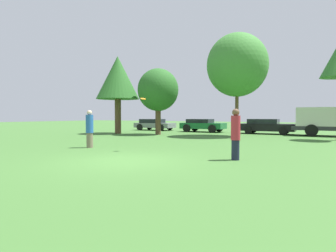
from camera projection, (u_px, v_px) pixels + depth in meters
ground_plane at (126, 161)px, 9.52m from camera, size 120.00×120.00×0.00m
person_thrower at (90, 129)px, 13.41m from camera, size 0.35×0.35×1.78m
person_catcher at (236, 134)px, 9.67m from camera, size 0.32×0.32×1.76m
frisbee at (143, 99)px, 12.14m from camera, size 0.24×0.23×0.12m
tree_0 at (118, 78)px, 23.78m from camera, size 3.59×3.59×6.51m
tree_1 at (158, 90)px, 22.52m from camera, size 3.25×3.25×5.26m
tree_2 at (237, 65)px, 20.63m from camera, size 4.41×4.41×7.52m
parked_car_grey at (154, 124)px, 29.28m from camera, size 4.10×2.11×1.16m
parked_car_green at (202, 125)px, 26.31m from camera, size 4.03×2.17×1.20m
parked_car_black at (266, 126)px, 23.43m from camera, size 4.34×2.06×1.24m
delivery_truck_white at (336, 120)px, 20.70m from camera, size 6.14×2.52×2.13m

